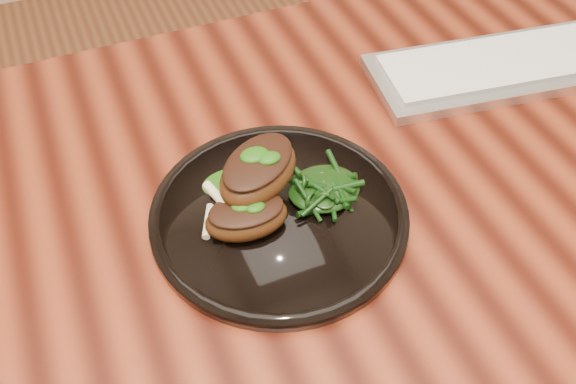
# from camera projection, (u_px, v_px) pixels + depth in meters

# --- Properties ---
(desk) EXTENTS (1.60, 0.80, 0.75)m
(desk) POSITION_uv_depth(u_px,v_px,m) (267.00, 247.00, 0.82)
(desk) COLOR #320D06
(desk) RESTS_ON ground
(plate) EXTENTS (0.30, 0.30, 0.02)m
(plate) POSITION_uv_depth(u_px,v_px,m) (279.00, 215.00, 0.74)
(plate) COLOR black
(plate) RESTS_ON desk
(lamb_chop_front) EXTENTS (0.10, 0.07, 0.04)m
(lamb_chop_front) POSITION_uv_depth(u_px,v_px,m) (246.00, 216.00, 0.70)
(lamb_chop_front) COLOR #40210C
(lamb_chop_front) RESTS_ON plate
(lamb_chop_back) EXTENTS (0.13, 0.13, 0.05)m
(lamb_chop_back) POSITION_uv_depth(u_px,v_px,m) (258.00, 171.00, 0.72)
(lamb_chop_back) COLOR #40210C
(lamb_chop_back) RESTS_ON plate
(herb_smear) EXTENTS (0.07, 0.04, 0.00)m
(herb_smear) POSITION_uv_depth(u_px,v_px,m) (230.00, 182.00, 0.76)
(herb_smear) COLOR #104106
(herb_smear) RESTS_ON plate
(greens_heap) EXTENTS (0.09, 0.08, 0.03)m
(greens_heap) POSITION_uv_depth(u_px,v_px,m) (324.00, 185.00, 0.74)
(greens_heap) COLOR black
(greens_heap) RESTS_ON plate
(keyboard) EXTENTS (0.50, 0.21, 0.02)m
(keyboard) POSITION_uv_depth(u_px,v_px,m) (533.00, 61.00, 0.94)
(keyboard) COLOR silver
(keyboard) RESTS_ON desk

